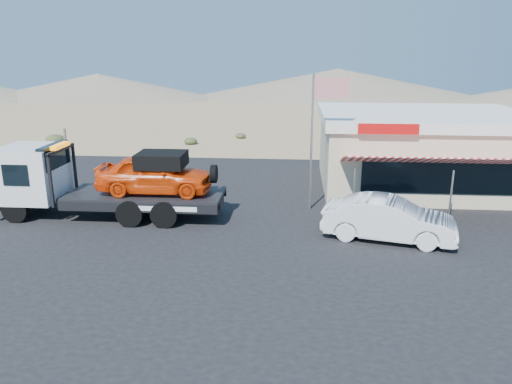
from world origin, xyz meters
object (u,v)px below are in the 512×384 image
flagpole (317,127)px  jerky_store (421,149)px  white_sedan (389,219)px  tow_truck (105,179)px

flagpole → jerky_store: bearing=38.8°
white_sedan → flagpole: 5.30m
tow_truck → jerky_store: jerky_store is taller
white_sedan → jerky_store: size_ratio=0.47×
jerky_store → flagpole: 7.36m
tow_truck → jerky_store: size_ratio=0.91×
white_sedan → flagpole: bearing=51.0°
tow_truck → jerky_store: 15.82m
tow_truck → flagpole: (9.01, 1.68, 2.07)m
tow_truck → flagpole: bearing=10.6°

